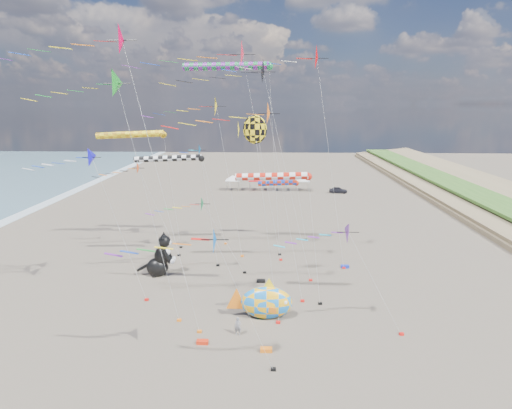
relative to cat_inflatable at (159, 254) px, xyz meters
The scene contains 31 objects.
ground 18.53m from the cat_inflatable, 57.41° to the right, with size 260.00×260.00×0.00m, color brown.
delta_kite_0 22.53m from the cat_inflatable, 30.18° to the right, with size 8.78×1.96×9.39m.
delta_kite_1 25.62m from the cat_inflatable, ahead, with size 13.46×2.72×24.20m.
delta_kite_2 14.21m from the cat_inflatable, 75.87° to the left, with size 9.27×1.81×13.36m.
delta_kite_3 21.52m from the cat_inflatable, ahead, with size 14.10×2.58×22.56m.
delta_kite_4 22.47m from the cat_inflatable, 31.56° to the left, with size 17.15×3.01×24.83m.
delta_kite_5 19.51m from the cat_inflatable, 85.66° to the right, with size 9.71×2.26×20.88m.
delta_kite_6 22.84m from the cat_inflatable, 86.02° to the right, with size 13.66×2.35×23.83m.
delta_kite_7 10.44m from the cat_inflatable, 122.37° to the left, with size 8.87×1.63×11.66m.
delta_kite_8 17.19m from the cat_inflatable, 47.60° to the left, with size 11.06×2.55×19.31m.
delta_kite_9 19.50m from the cat_inflatable, 60.65° to the right, with size 9.16×1.93×11.03m.
delta_kite_10 13.09m from the cat_inflatable, 127.15° to the right, with size 10.19×1.94×14.56m.
delta_kite_11 19.19m from the cat_inflatable, 27.00° to the right, with size 11.51×2.09×18.52m.
delta_kite_12 6.71m from the cat_inflatable, 10.83° to the left, with size 10.00×1.78×8.91m.
windsock_0 18.78m from the cat_inflatable, 42.32° to the left, with size 6.77×0.71×8.35m.
windsock_1 15.54m from the cat_inflatable, 119.01° to the left, with size 9.81×0.84×15.00m.
windsock_2 10.38m from the cat_inflatable, 65.95° to the left, with size 9.01×0.68×12.81m.
windsock_3 16.84m from the cat_inflatable, 26.03° to the right, with size 7.97×0.67×12.46m.
windsock_4 22.05m from the cat_inflatable, 40.82° to the left, with size 11.29×0.91×22.72m.
angelfish_kite 17.11m from the cat_inflatable, 15.45° to the right, with size 3.74×3.02×17.24m.
cat_inflatable is the anchor object (origin of this frame).
fish_inflatable 14.49m from the cat_inflatable, 36.21° to the right, with size 5.96×2.03×3.80m.
person_adult 14.91m from the cat_inflatable, 50.41° to the right, with size 0.57×0.37×1.56m, color slate.
child_green 14.48m from the cat_inflatable, 38.83° to the right, with size 0.59×0.46×1.21m, color #1D8148.
child_blue 12.70m from the cat_inflatable, 24.09° to the right, with size 0.63×0.26×1.08m, color #2125B3.
kite_bag_0 18.08m from the cat_inflatable, 49.07° to the right, with size 0.90×0.44×0.30m, color orange.
kite_bag_1 20.90m from the cat_inflatable, ahead, with size 0.90×0.44×0.30m, color #132CC1.
kite_bag_2 11.39m from the cat_inflatable, ahead, with size 0.90×0.44×0.30m, color black.
kite_bag_3 14.59m from the cat_inflatable, 62.04° to the right, with size 0.90×0.44×0.30m, color red.
tent_row 45.97m from the cat_inflatable, 75.65° to the left, with size 19.20×4.20×3.80m.
parked_car 50.04m from the cat_inflatable, 58.25° to the left, with size 1.52×3.78×1.29m, color #26262D.
Camera 1 is at (2.02, -24.65, 18.19)m, focal length 28.00 mm.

